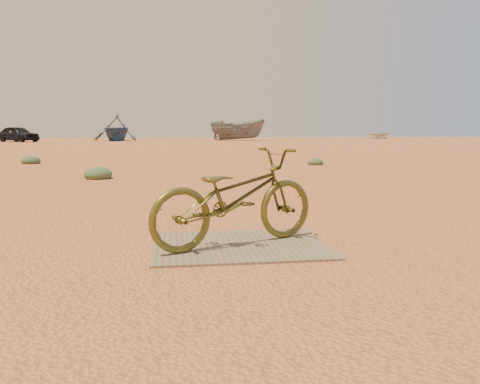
{
  "coord_description": "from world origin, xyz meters",
  "views": [
    {
      "loc": [
        -0.78,
        -4.64,
        1.13
      ],
      "look_at": [
        -0.17,
        -0.28,
        0.53
      ],
      "focal_mm": 35.0,
      "sensor_mm": 36.0,
      "label": 1
    }
  ],
  "objects": [
    {
      "name": "kale_c",
      "position": [
        -5.46,
        11.47,
        0.0
      ],
      "size": [
        0.6,
        0.6,
        0.33
      ],
      "primitive_type": "ellipsoid",
      "color": "#455E3F",
      "rests_on": "ground"
    },
    {
      "name": "plywood_board",
      "position": [
        -0.17,
        -0.28,
        0.01
      ],
      "size": [
        1.66,
        1.24,
        0.02
      ],
      "primitive_type": "cube",
      "color": "#76634D",
      "rests_on": "ground"
    },
    {
      "name": "kale_b",
      "position": [
        3.65,
        9.73,
        0.0
      ],
      "size": [
        0.5,
        0.5,
        0.27
      ],
      "primitive_type": "ellipsoid",
      "color": "#455E3F",
      "rests_on": "ground"
    },
    {
      "name": "ground",
      "position": [
        0.0,
        0.0,
        0.0
      ],
      "size": [
        120.0,
        120.0,
        0.0
      ],
      "primitive_type": "plane",
      "color": "#C87540",
      "rests_on": "ground"
    },
    {
      "name": "boat_mid_right",
      "position": [
        5.47,
        41.82,
        1.05
      ],
      "size": [
        5.58,
        2.54,
        2.09
      ],
      "primitive_type": "imported",
      "rotation": [
        0.0,
        0.0,
        1.48
      ],
      "color": "slate",
      "rests_on": "ground"
    },
    {
      "name": "bicycle",
      "position": [
        -0.22,
        -0.28,
        0.48
      ],
      "size": [
        1.86,
        1.27,
        0.92
      ],
      "primitive_type": "imported",
      "rotation": [
        0.0,
        0.0,
        1.98
      ],
      "color": "brown",
      "rests_on": "plywood_board"
    },
    {
      "name": "boat_far_left",
      "position": [
        -6.28,
        41.63,
        1.26
      ],
      "size": [
        5.13,
        5.61,
        2.51
      ],
      "primitive_type": "imported",
      "rotation": [
        0.0,
        0.0,
        -0.24
      ],
      "color": "#304F70",
      "rests_on": "ground"
    },
    {
      "name": "boat_far_right",
      "position": [
        23.33,
        48.71,
        0.51
      ],
      "size": [
        5.29,
        5.94,
        1.02
      ],
      "primitive_type": "imported",
      "rotation": [
        0.0,
        0.0,
        -0.45
      ],
      "color": "silver",
      "rests_on": "ground"
    },
    {
      "name": "car",
      "position": [
        -14.57,
        39.53,
        0.7
      ],
      "size": [
        4.32,
        3.69,
        1.4
      ],
      "primitive_type": "imported",
      "rotation": [
        0.0,
        0.0,
        0.97
      ],
      "color": "black",
      "rests_on": "ground"
    },
    {
      "name": "kale_a",
      "position": [
        -2.53,
        6.35,
        0.0
      ],
      "size": [
        0.63,
        0.63,
        0.35
      ],
      "primitive_type": "ellipsoid",
      "color": "#455E3F",
      "rests_on": "ground"
    }
  ]
}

